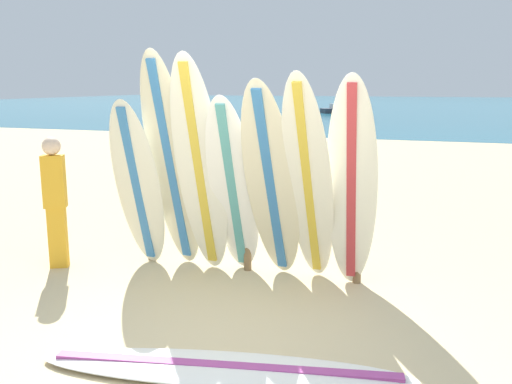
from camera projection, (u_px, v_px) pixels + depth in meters
name	position (u px, v px, depth m)	size (l,w,h in m)	color
ground_plane	(214.00, 345.00, 4.52)	(120.00, 120.00, 0.00)	#D3BC8C
ocean_water	(428.00, 105.00, 58.34)	(120.00, 80.00, 0.01)	teal
surfboard_rack	(247.00, 210.00, 6.22)	(2.64, 0.09, 1.12)	olive
surfboard_leaning_far_left	(138.00, 186.00, 6.22)	(0.58, 0.63, 1.99)	silver
surfboard_leaning_left	(171.00, 164.00, 6.10)	(0.62, 0.81, 2.51)	beige
surfboard_leaning_center_left	(200.00, 168.00, 5.91)	(0.58, 0.77, 2.47)	white
surfboard_leaning_center	(233.00, 189.00, 5.88)	(0.59, 0.90, 2.04)	white
surfboard_leaning_center_right	(271.00, 185.00, 5.65)	(0.58, 1.04, 2.20)	beige
surfboard_leaning_right	(309.00, 185.00, 5.50)	(0.51, 1.12, 2.27)	white
surfboard_leaning_far_right	(352.00, 186.00, 5.50)	(0.55, 0.65, 2.25)	white
surfboard_lying_on_sand	(224.00, 369.00, 4.08)	(2.91, 1.09, 0.08)	white
beachgoer_standing	(55.00, 197.00, 6.32)	(0.29, 0.25, 1.54)	gold
small_boat_offshore	(336.00, 110.00, 41.28)	(2.38, 2.13, 0.71)	#333842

